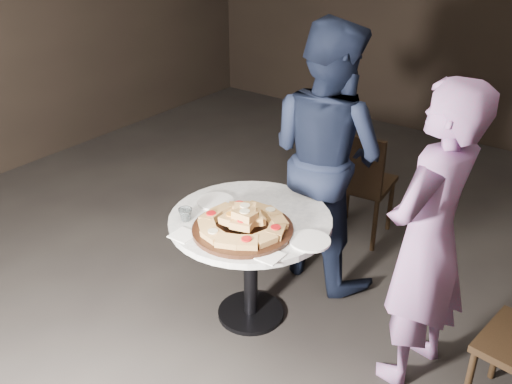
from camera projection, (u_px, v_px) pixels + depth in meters
floor at (252, 331)px, 3.19m from camera, size 7.00×7.00×0.00m
table at (250, 237)px, 3.07m from camera, size 0.89×0.89×0.65m
serving_board at (243, 229)px, 2.89m from camera, size 0.68×0.68×0.02m
focaccia_pile at (244, 221)px, 2.86m from camera, size 0.45×0.46×0.12m
plate_left at (215, 201)px, 3.16m from camera, size 0.23×0.23×0.01m
plate_right at (310, 241)px, 2.80m from camera, size 0.22×0.22×0.01m
water_glass at (185, 215)px, 2.97m from camera, size 0.08×0.08×0.07m
napkin_near at (183, 235)px, 2.85m from camera, size 0.12×0.12×0.01m
napkin_far at (269, 256)px, 2.69m from camera, size 0.12×0.12×0.01m
chair_far at (359, 179)px, 3.84m from camera, size 0.42×0.44×0.82m
diner_navy at (327, 155)px, 3.37m from camera, size 0.90×0.77×1.61m
diner_teal at (428, 241)px, 2.60m from camera, size 0.45×0.61×1.53m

